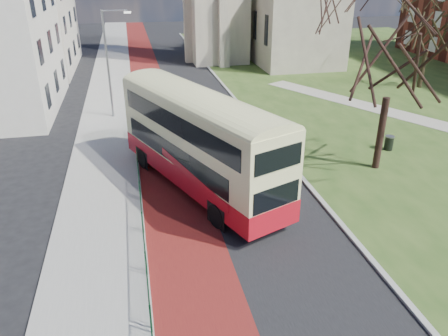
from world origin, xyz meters
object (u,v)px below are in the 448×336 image
object	(u,v)px
winter_tree_near	(397,35)
litter_bin	(389,143)
bus	(199,138)
winter_tree_far	(432,17)
streetlamp	(109,59)

from	to	relation	value
winter_tree_near	litter_bin	distance (m)	7.83
bus	winter_tree_near	bearing A→B (deg)	-20.26
winter_tree_near	winter_tree_far	xyz separation A→B (m)	(13.83, 16.05, -1.08)
winter_tree_far	litter_bin	world-z (taller)	winter_tree_far
streetlamp	winter_tree_near	size ratio (longest dim) A/B	0.73
winter_tree_far	litter_bin	xyz separation A→B (m)	(-11.64, -13.76, -6.08)
winter_tree_far	streetlamp	bearing A→B (deg)	-173.83
bus	litter_bin	xyz separation A→B (m)	(12.89, 2.68, -2.42)
winter_tree_near	litter_bin	world-z (taller)	winter_tree_near
streetlamp	winter_tree_far	size ratio (longest dim) A/B	0.85
streetlamp	winter_tree_far	world-z (taller)	winter_tree_far
litter_bin	winter_tree_near	bearing A→B (deg)	-133.83
winter_tree_far	litter_bin	bearing A→B (deg)	-130.22
bus	winter_tree_far	xyz separation A→B (m)	(24.52, 16.44, 3.65)
litter_bin	bus	bearing A→B (deg)	-168.27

